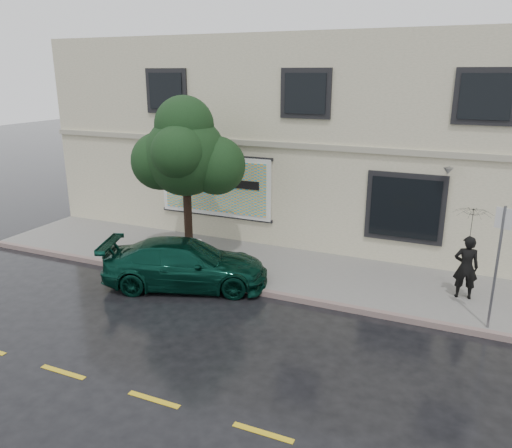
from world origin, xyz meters
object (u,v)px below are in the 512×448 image
at_px(car, 186,264).
at_px(street_tree, 185,156).
at_px(pedestrian, 466,267).
at_px(fire_hydrant, 199,250).

height_order(car, street_tree, street_tree).
height_order(pedestrian, fire_hydrant, pedestrian).
distance_m(car, street_tree, 3.26).
distance_m(street_tree, fire_hydrant, 2.96).
bearing_deg(pedestrian, fire_hydrant, -4.26).
xyz_separation_m(pedestrian, street_tree, (-8.02, -0.48, 2.43)).
xyz_separation_m(car, pedestrian, (7.21, 2.00, 0.33)).
distance_m(pedestrian, street_tree, 8.39).
bearing_deg(pedestrian, street_tree, -4.22).
xyz_separation_m(car, street_tree, (-0.81, 1.52, 2.76)).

